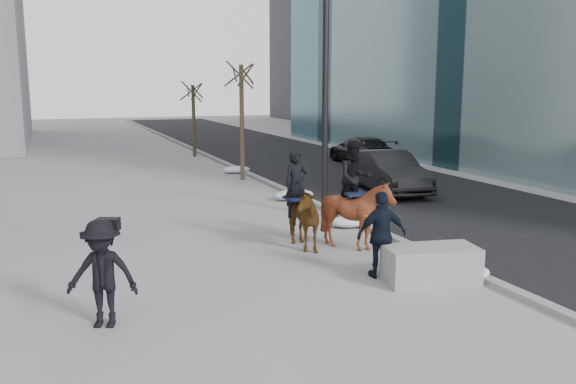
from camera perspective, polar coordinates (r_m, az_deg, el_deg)
name	(u,v)px	position (r m, az deg, el deg)	size (l,w,h in m)	color
ground	(309,273)	(12.69, 2.01, -7.58)	(120.00, 120.00, 0.00)	gray
road	(370,181)	(24.48, 7.70, 1.00)	(8.00, 90.00, 0.01)	black
curb	(276,186)	(22.81, -1.11, 0.56)	(0.25, 90.00, 0.12)	gray
planter	(431,265)	(12.34, 13.22, -6.63)	(1.79, 0.90, 0.72)	gray
car_near	(388,172)	(22.11, 9.36, 1.89)	(1.56, 4.47, 1.47)	black
car_far	(361,150)	(29.63, 6.87, 3.90)	(1.88, 4.62, 1.34)	black
tree_near	(242,117)	(24.50, -4.34, 7.05)	(1.20, 1.20, 5.09)	#3A3122
tree_far	(194,117)	(32.81, -8.82, 6.94)	(1.20, 1.20, 4.17)	#392C22
mounted_left	(298,213)	(14.35, 0.95, -1.95)	(0.85, 1.79, 2.30)	#492B0E
mounted_right	(356,206)	(14.33, 6.42, -1.34)	(1.51, 1.66, 2.55)	#4F1B0F
feeder	(382,235)	(12.34, 8.76, -3.98)	(1.07, 0.92, 1.75)	black
camera_crew	(102,273)	(10.20, -16.99, -7.29)	(1.30, 1.04, 1.75)	black
lamppost	(328,42)	(17.50, 3.80, 13.84)	(0.25, 2.00, 9.09)	black
snow_piles	(306,201)	(19.48, 1.66, -0.81)	(1.37, 16.42, 0.35)	silver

